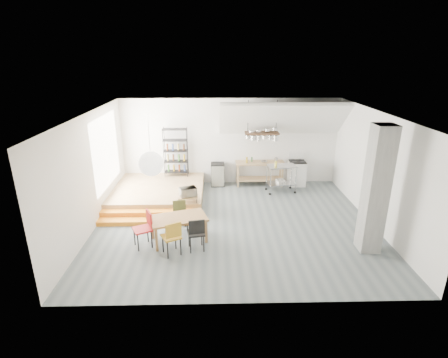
{
  "coord_description": "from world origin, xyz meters",
  "views": [
    {
      "loc": [
        -0.54,
        -9.2,
        4.69
      ],
      "look_at": [
        -0.29,
        0.8,
        1.1
      ],
      "focal_mm": 28.0,
      "sensor_mm": 36.0,
      "label": 1
    }
  ],
  "objects_px": {
    "stove": "(297,173)",
    "mini_fridge": "(218,174)",
    "rolling_cart": "(281,175)",
    "dining_table": "(179,220)"
  },
  "relations": [
    {
      "from": "dining_table",
      "to": "rolling_cart",
      "type": "height_order",
      "value": "rolling_cart"
    },
    {
      "from": "rolling_cart",
      "to": "mini_fridge",
      "type": "relative_size",
      "value": 1.26
    },
    {
      "from": "stove",
      "to": "rolling_cart",
      "type": "distance_m",
      "value": 1.02
    },
    {
      "from": "stove",
      "to": "dining_table",
      "type": "relative_size",
      "value": 0.73
    },
    {
      "from": "dining_table",
      "to": "mini_fridge",
      "type": "bearing_deg",
      "value": 58.0
    },
    {
      "from": "mini_fridge",
      "to": "stove",
      "type": "bearing_deg",
      "value": -0.85
    },
    {
      "from": "stove",
      "to": "rolling_cart",
      "type": "xyz_separation_m",
      "value": [
        -0.72,
        -0.71,
        0.16
      ]
    },
    {
      "from": "stove",
      "to": "mini_fridge",
      "type": "bearing_deg",
      "value": 179.15
    },
    {
      "from": "stove",
      "to": "rolling_cart",
      "type": "height_order",
      "value": "stove"
    },
    {
      "from": "stove",
      "to": "mini_fridge",
      "type": "height_order",
      "value": "stove"
    }
  ]
}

